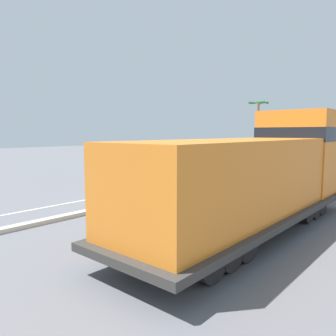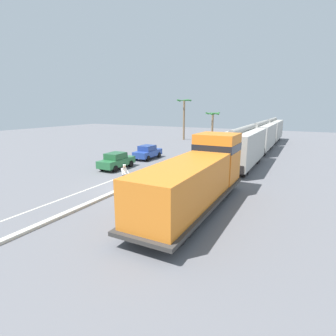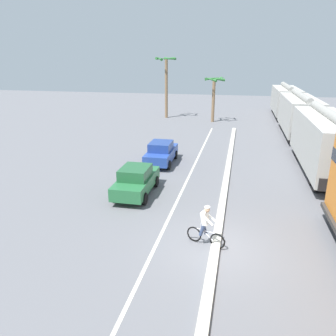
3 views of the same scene
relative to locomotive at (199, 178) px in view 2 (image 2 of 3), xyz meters
name	(u,v)px [view 2 (image 2 of 3)]	position (x,y,z in m)	size (l,w,h in m)	color
ground_plane	(129,187)	(-6.18, 1.19, -1.80)	(120.00, 120.00, 0.00)	slate
median_curb	(166,170)	(-6.18, 7.19, -1.72)	(0.36, 36.00, 0.16)	beige
lane_stripe	(145,168)	(-8.58, 7.19, -1.79)	(0.14, 36.00, 0.01)	silver
locomotive	(199,178)	(0.00, 0.00, 0.00)	(3.10, 11.61, 4.20)	orange
hopper_car_lead	(242,147)	(0.00, 12.16, 0.28)	(2.90, 10.60, 4.18)	#B5B2AB
hopper_car_middle	(261,136)	(0.00, 23.76, 0.28)	(2.90, 10.60, 4.18)	#B3B1A9
hopper_car_trailing	(271,130)	(0.00, 35.36, 0.28)	(2.90, 10.60, 4.18)	#AFACA5
parked_car_green	(116,161)	(-11.01, 5.77, -0.98)	(1.89, 4.23, 1.62)	#286B3D
parked_car_blue	(148,152)	(-11.00, 11.64, -0.98)	(1.89, 4.23, 1.62)	#28479E
cyclist	(125,176)	(-6.63, 1.28, -0.98)	(1.63, 0.69, 1.71)	black
palm_tree_near	(213,119)	(-8.90, 29.34, 2.31)	(2.63, 2.74, 5.36)	#846647
palm_tree_far	(184,111)	(-15.06, 30.99, 3.65)	(2.61, 2.65, 7.57)	#846647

